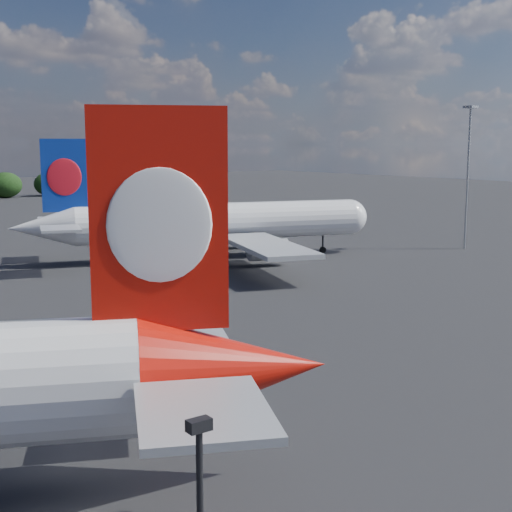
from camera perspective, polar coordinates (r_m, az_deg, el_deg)
china_southern_airliner at (r=95.50m, az=-3.87°, el=2.65°), size 47.85×45.92×15.95m
floodlight_mast_near at (r=108.97m, az=16.64°, el=7.67°), size 1.60×1.60×20.76m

